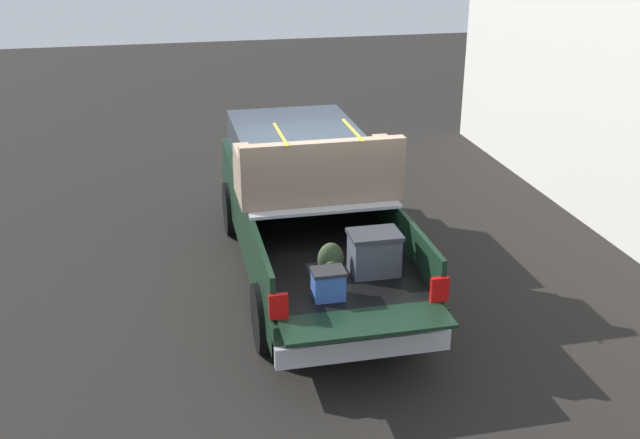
% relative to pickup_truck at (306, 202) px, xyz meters
% --- Properties ---
extents(ground_plane, '(40.00, 40.00, 0.00)m').
position_rel_pickup_truck_xyz_m(ground_plane, '(-0.37, 0.00, -0.97)').
color(ground_plane, black).
extents(pickup_truck, '(6.05, 2.06, 2.23)m').
position_rel_pickup_truck_xyz_m(pickup_truck, '(0.00, 0.00, 0.00)').
color(pickup_truck, black).
rests_on(pickup_truck, ground_plane).
extents(building_facade, '(11.95, 0.36, 4.10)m').
position_rel_pickup_truck_xyz_m(building_facade, '(-0.05, -4.96, 1.08)').
color(building_facade, silver).
rests_on(building_facade, ground_plane).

